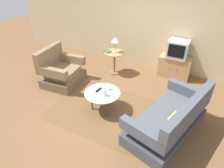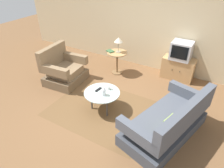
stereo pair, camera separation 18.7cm
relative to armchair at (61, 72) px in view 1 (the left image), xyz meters
The scene contains 14 objects.
ground_plane 1.68m from the armchair, 15.15° to the right, with size 16.00×16.00×0.00m, color brown.
back_wall 2.75m from the armchair, 51.26° to the left, with size 9.00×0.12×2.70m, color #CCB78E.
area_rug 1.61m from the armchair, 17.64° to the right, with size 2.18×1.72×0.00m, color brown.
armchair is the anchor object (origin of this frame).
couch 2.97m from the armchair, ahead, with size 1.29×1.88×0.89m.
coffee_table 1.58m from the armchair, 17.63° to the right, with size 0.75×0.75×0.45m.
side_table 1.50m from the armchair, 48.10° to the left, with size 0.55×0.55×0.63m.
tv_stand 3.05m from the armchair, 33.38° to the left, with size 0.82×0.44×0.58m.
television 3.09m from the armchair, 33.19° to the left, with size 0.51×0.46×0.46m.
table_lamp 1.65m from the armchair, 48.16° to the left, with size 0.23×0.23×0.42m.
vase 1.70m from the armchair, 18.84° to the right, with size 0.09×0.09×0.21m.
mug 1.62m from the armchair, 11.21° to the right, with size 0.12×0.08×0.08m.
tv_remote_dark 1.47m from the armchair, 17.68° to the right, with size 0.06×0.18×0.02m.
book 1.37m from the armchair, 52.70° to the left, with size 0.25×0.22×0.03m.
Camera 1 is at (1.62, -2.94, 2.83)m, focal length 31.77 mm.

